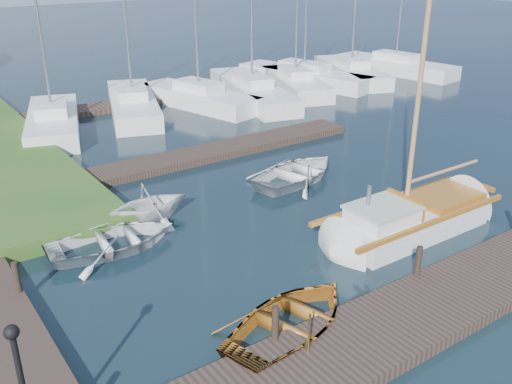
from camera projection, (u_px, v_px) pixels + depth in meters
ground at (256, 228)px, 17.60m from camera, size 160.00×160.00×0.00m
near_dock at (406, 319)px, 13.02m from camera, size 18.00×2.20×0.30m
far_dock at (205, 154)px, 23.49m from camera, size 14.00×1.60×0.30m
pontoon at (240, 87)px, 34.86m from camera, size 30.00×1.60×0.30m
mooring_post_1 at (275, 323)px, 11.98m from camera, size 0.16×0.16×0.80m
mooring_post_2 at (418, 261)px, 14.35m from camera, size 0.16×0.16×0.80m
mooring_post_4 at (17, 277)px, 13.63m from camera, size 0.16×0.16×0.80m
lamp_post at (20, 372)px, 8.88m from camera, size 0.24×0.24×2.44m
sailboat at (412, 221)px, 17.27m from camera, size 7.15×2.01×9.83m
dinghy at (292, 317)px, 12.69m from camera, size 4.31×3.57×0.77m
tender_a at (112, 237)px, 16.19m from camera, size 3.89×2.93×0.76m
tender_b at (149, 201)px, 17.81m from camera, size 2.60×2.25×1.36m
tender_c at (297, 170)px, 21.05m from camera, size 4.49×3.66×0.82m
marina_boat_0 at (53, 120)px, 26.60m from camera, size 4.36×7.70×10.78m
marina_boat_1 at (133, 102)px, 29.64m from camera, size 4.81×8.56×10.49m
marina_boat_2 at (199, 96)px, 30.82m from camera, size 3.99×7.82×12.32m
marina_boat_3 at (252, 89)px, 32.48m from camera, size 4.62×9.90×11.83m
marina_boat_4 at (295, 82)px, 34.20m from camera, size 4.64×7.79×10.82m
marina_boat_5 at (304, 75)px, 35.98m from camera, size 4.54×9.28×10.13m
marina_boat_6 at (351, 71)px, 37.29m from camera, size 5.01×8.45×10.06m
marina_boat_7 at (396, 65)px, 39.12m from camera, size 3.48×8.82×12.71m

